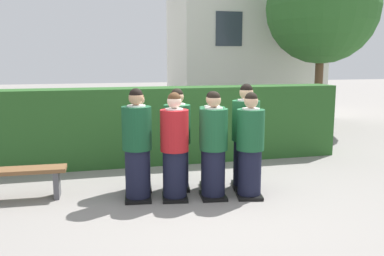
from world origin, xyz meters
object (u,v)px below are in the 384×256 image
at_px(student_rear_row_0, 139,144).
at_px(student_rear_row_1, 177,142).
at_px(wooden_bench, 18,177).
at_px(student_front_row_3, 250,148).
at_px(student_front_row_0, 137,148).
at_px(student_rear_row_3, 245,139).
at_px(student_front_row_2, 213,148).
at_px(student_in_red_blazer, 175,149).
at_px(student_rear_row_2, 212,143).

relative_size(student_rear_row_0, student_rear_row_1, 0.97).
height_order(student_rear_row_0, wooden_bench, student_rear_row_0).
relative_size(student_front_row_3, student_rear_row_0, 1.01).
distance_m(student_front_row_0, wooden_bench, 1.86).
relative_size(student_front_row_0, student_rear_row_0, 1.05).
relative_size(student_front_row_0, student_rear_row_3, 0.98).
distance_m(student_front_row_2, student_rear_row_1, 0.72).
distance_m(student_rear_row_0, student_rear_row_3, 1.73).
bearing_deg(wooden_bench, student_front_row_2, -12.70).
relative_size(student_front_row_2, student_rear_row_1, 0.99).
bearing_deg(student_in_red_blazer, student_rear_row_0, 127.59).
bearing_deg(student_rear_row_1, student_front_row_3, -34.44).
height_order(student_front_row_0, student_rear_row_2, student_front_row_0).
bearing_deg(student_front_row_3, student_rear_row_1, 145.56).
bearing_deg(student_rear_row_3, student_rear_row_0, 170.15).
xyz_separation_m(student_front_row_0, student_front_row_2, (1.13, -0.20, -0.02)).
distance_m(student_front_row_0, student_rear_row_0, 0.49).
bearing_deg(student_in_red_blazer, student_rear_row_3, 13.45).
height_order(student_rear_row_0, student_rear_row_2, same).
relative_size(student_front_row_2, student_rear_row_3, 0.96).
height_order(student_front_row_3, student_rear_row_3, student_rear_row_3).
height_order(student_front_row_3, wooden_bench, student_front_row_3).
xyz_separation_m(student_rear_row_0, student_rear_row_3, (1.70, -0.30, 0.06)).
distance_m(student_front_row_3, student_rear_row_1, 1.19).
bearing_deg(student_rear_row_3, student_front_row_2, -150.04).
xyz_separation_m(student_front_row_0, student_rear_row_2, (1.25, 0.27, -0.04)).
height_order(student_rear_row_0, student_rear_row_1, student_rear_row_1).
xyz_separation_m(student_rear_row_2, wooden_bench, (-2.99, 0.18, -0.41)).
relative_size(student_front_row_2, student_rear_row_2, 1.02).
height_order(student_front_row_0, student_rear_row_3, student_rear_row_3).
height_order(student_front_row_2, student_front_row_3, student_front_row_2).
distance_m(student_in_red_blazer, student_front_row_3, 1.15).
xyz_separation_m(student_in_red_blazer, student_front_row_2, (0.58, -0.08, 0.00)).
height_order(student_in_red_blazer, student_rear_row_3, student_rear_row_3).
height_order(student_front_row_0, student_rear_row_0, student_front_row_0).
distance_m(student_rear_row_0, student_rear_row_1, 0.62).
distance_m(student_front_row_0, student_rear_row_3, 1.80).
height_order(student_front_row_3, student_rear_row_2, student_front_row_3).
relative_size(student_in_red_blazer, wooden_bench, 1.15).
height_order(student_front_row_0, student_front_row_3, student_front_row_0).
relative_size(student_front_row_0, wooden_bench, 1.19).
xyz_separation_m(student_in_red_blazer, wooden_bench, (-2.29, 0.56, -0.42)).
bearing_deg(student_front_row_2, student_in_red_blazer, 171.76).
bearing_deg(student_front_row_2, student_rear_row_0, 146.88).
xyz_separation_m(student_front_row_0, student_in_red_blazer, (0.55, -0.11, -0.03)).
relative_size(student_in_red_blazer, student_front_row_2, 0.99).
bearing_deg(student_rear_row_2, student_rear_row_0, 169.82).
relative_size(student_in_red_blazer, student_rear_row_3, 0.95).
height_order(student_front_row_0, student_front_row_2, student_front_row_0).
bearing_deg(student_rear_row_0, student_rear_row_2, -10.18).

